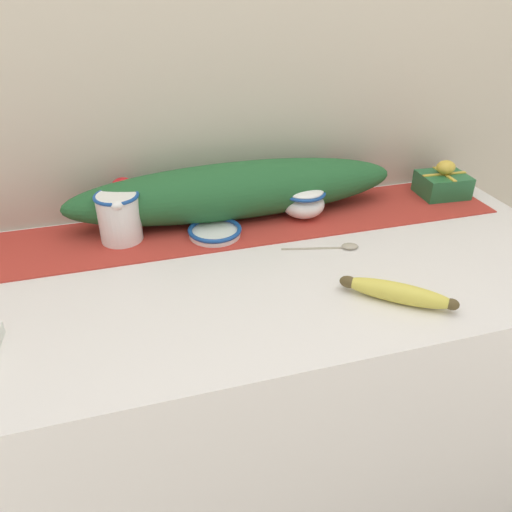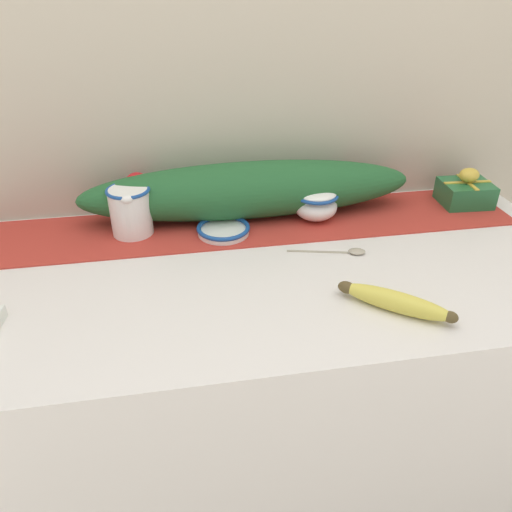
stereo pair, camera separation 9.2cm
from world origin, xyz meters
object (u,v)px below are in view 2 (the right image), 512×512
object	(u,v)px
spoon	(351,251)
sugar_bowl	(316,202)
cream_pitcher	(130,209)
gift_box	(465,191)
small_dish	(223,229)
banana	(395,301)

from	to	relation	value
spoon	sugar_bowl	bearing A→B (deg)	114.06
cream_pitcher	sugar_bowl	size ratio (longest dim) A/B	1.09
spoon	gift_box	bearing A→B (deg)	40.56
small_dish	gift_box	world-z (taller)	gift_box
banana	spoon	size ratio (longest dim) A/B	1.10
cream_pitcher	spoon	world-z (taller)	cream_pitcher
sugar_bowl	gift_box	xyz separation A→B (m)	(0.41, 0.02, -0.01)
small_dish	gift_box	bearing A→B (deg)	5.16
spoon	gift_box	world-z (taller)	gift_box
spoon	cream_pitcher	bearing A→B (deg)	172.90
sugar_bowl	spoon	size ratio (longest dim) A/B	0.63
cream_pitcher	banana	xyz separation A→B (m)	(0.48, -0.39, -0.04)
small_dish	gift_box	xyz separation A→B (m)	(0.64, 0.06, 0.02)
cream_pitcher	gift_box	bearing A→B (deg)	1.10
sugar_bowl	small_dish	distance (m)	0.24
sugar_bowl	banana	bearing A→B (deg)	-83.78
banana	spoon	distance (m)	0.21
cream_pitcher	sugar_bowl	world-z (taller)	cream_pitcher
sugar_bowl	small_dish	xyz separation A→B (m)	(-0.23, -0.04, -0.03)
spoon	gift_box	distance (m)	0.42
banana	sugar_bowl	bearing A→B (deg)	96.22
banana	gift_box	size ratio (longest dim) A/B	1.45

